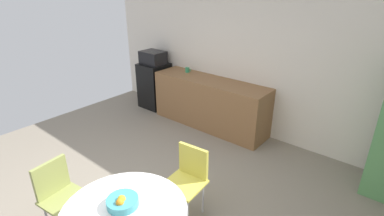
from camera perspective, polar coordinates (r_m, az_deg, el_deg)
The scene contains 9 objects.
ground_plane at distance 3.84m, azimuth -16.99°, elevation -18.86°, with size 6.00×6.00×0.00m, color gray.
wall_back at distance 5.22m, azimuth 9.54°, elevation 9.67°, with size 6.00×0.10×2.60m, color silver.
counter_block at distance 5.40m, azimuth 3.47°, elevation 0.95°, with size 2.23×0.60×0.90m, color brown.
mini_fridge at distance 6.31m, azimuth -7.30°, elevation 4.41°, with size 0.54×0.54×0.95m, color black.
microwave at distance 6.14m, azimuth -7.59°, elevation 9.73°, with size 0.48×0.38×0.26m, color black.
chair_yellow at distance 3.39m, azimuth -0.64°, elevation -12.66°, with size 0.46×0.46×0.83m.
chair_olive at distance 3.47m, azimuth -24.56°, elevation -14.30°, with size 0.47×0.47×0.83m.
fruit_bowl at distance 2.74m, azimuth -13.40°, elevation -17.37°, with size 0.28×0.28×0.11m.
mug_white at distance 5.67m, azimuth -0.89°, elevation 7.44°, with size 0.13×0.08×0.09m.
Camera 1 is at (2.53, -1.39, 2.53)m, focal length 27.37 mm.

